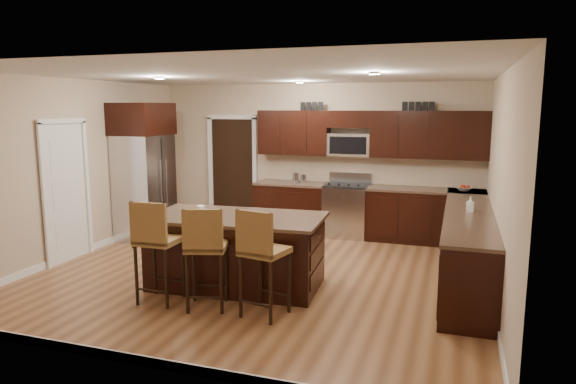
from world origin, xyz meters
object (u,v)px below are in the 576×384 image
(stool_right, at_px, (261,251))
(island, at_px, (237,253))
(stool_left, at_px, (156,240))
(stool_mid, at_px, (205,246))
(refrigerator, at_px, (144,170))
(range, at_px, (347,210))

(stool_right, bearing_deg, island, 140.37)
(stool_left, relative_size, stool_mid, 1.03)
(island, height_order, stool_left, stool_left)
(stool_right, relative_size, refrigerator, 0.51)
(range, distance_m, stool_right, 3.86)
(island, xyz_separation_m, stool_mid, (0.00, -0.85, 0.31))
(stool_mid, xyz_separation_m, refrigerator, (-2.50, 2.58, 0.46))
(island, relative_size, stool_mid, 1.92)
(island, height_order, refrigerator, refrigerator)
(stool_mid, height_order, refrigerator, refrigerator)
(island, bearing_deg, range, 71.01)
(range, xyz_separation_m, refrigerator, (-3.30, -1.27, 0.73))
(stool_mid, distance_m, stool_right, 0.67)
(stool_right, bearing_deg, stool_left, -167.98)
(island, distance_m, stool_left, 1.11)
(range, distance_m, stool_left, 4.12)
(refrigerator, bearing_deg, stool_mid, -45.82)
(stool_left, bearing_deg, island, 52.53)
(refrigerator, bearing_deg, island, -34.66)
(stool_left, height_order, refrigerator, refrigerator)
(range, bearing_deg, stool_mid, -101.68)
(island, height_order, stool_right, stool_right)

